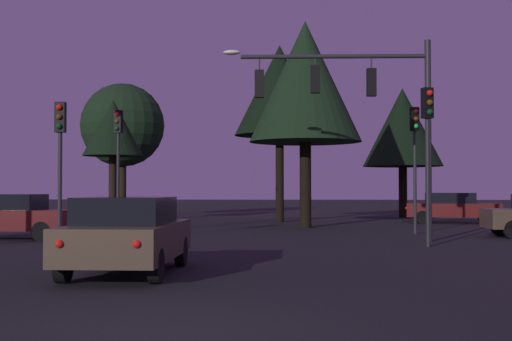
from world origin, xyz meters
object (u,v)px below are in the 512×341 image
object	(u,v)px
traffic_signal_mast_arm	(360,99)
tree_center_horizon	(123,126)
traffic_light_corner_right	(118,146)
tree_behind_sign	(113,129)
car_nearside_lane	(128,234)
traffic_light_far_side	(60,144)
tree_lot_edge	(403,128)
car_far_lane	(453,207)
tree_left_far	(305,82)
tree_right_cluster	(280,91)
traffic_light_median	(428,134)
traffic_light_corner_left	(415,145)
car_crossing_left	(11,216)

from	to	relation	value
traffic_signal_mast_arm	tree_center_horizon	xyz separation A→B (m)	(-12.92, 18.72, 1.01)
traffic_light_corner_right	tree_behind_sign	world-z (taller)	tree_behind_sign
car_nearside_lane	traffic_light_far_side	bearing A→B (deg)	120.34
traffic_signal_mast_arm	tree_lot_edge	size ratio (longest dim) A/B	0.86
traffic_light_corner_right	car_far_lane	size ratio (longest dim) A/B	1.01
tree_left_far	tree_right_cluster	xyz separation A→B (m)	(-1.32, 5.14, 0.37)
traffic_signal_mast_arm	car_far_lane	distance (m)	14.04
traffic_signal_mast_arm	tree_left_far	xyz separation A→B (m)	(-1.76, 7.96, 1.85)
traffic_light_median	tree_right_cluster	size ratio (longest dim) A/B	0.51
traffic_light_corner_left	car_far_lane	bearing A→B (deg)	69.24
tree_behind_sign	tree_center_horizon	world-z (taller)	tree_center_horizon
car_crossing_left	car_far_lane	distance (m)	21.10
traffic_light_corner_left	tree_center_horizon	size ratio (longest dim) A/B	0.59
tree_behind_sign	tree_right_cluster	distance (m)	8.94
traffic_signal_mast_arm	car_nearside_lane	bearing A→B (deg)	-120.88
tree_left_far	car_crossing_left	bearing A→B (deg)	-141.63
car_far_lane	tree_lot_edge	bearing A→B (deg)	102.03
car_far_lane	traffic_light_median	bearing A→B (deg)	-104.77
car_crossing_left	tree_center_horizon	distance (m)	19.25
car_far_lane	car_crossing_left	bearing A→B (deg)	-144.70
traffic_light_median	traffic_light_far_side	bearing A→B (deg)	-176.81
traffic_light_median	car_far_lane	distance (m)	14.92
traffic_signal_mast_arm	traffic_light_far_side	size ratio (longest dim) A/B	1.58
tree_center_horizon	tree_left_far	bearing A→B (deg)	-43.98
traffic_light_corner_right	tree_right_cluster	xyz separation A→B (m)	(6.08, 8.87, 3.43)
car_crossing_left	car_far_lane	bearing A→B (deg)	35.30
tree_right_cluster	tree_lot_edge	size ratio (longest dim) A/B	1.18
traffic_light_corner_right	tree_left_far	xyz separation A→B (m)	(7.40, 3.73, 3.06)
traffic_signal_mast_arm	tree_right_cluster	world-z (taller)	tree_right_cluster
traffic_signal_mast_arm	tree_lot_edge	bearing A→B (deg)	77.94
traffic_light_far_side	car_nearside_lane	xyz separation A→B (m)	(3.73, -6.37, -2.23)
traffic_signal_mast_arm	tree_right_cluster	xyz separation A→B (m)	(-3.09, 13.10, 2.21)
traffic_signal_mast_arm	traffic_light_corner_right	bearing A→B (deg)	155.22
traffic_signal_mast_arm	traffic_light_corner_left	size ratio (longest dim) A/B	1.40
traffic_light_corner_left	traffic_light_far_side	xyz separation A→B (m)	(-11.40, -6.41, -0.35)
traffic_light_corner_left	tree_right_cluster	distance (m)	11.23
car_nearside_lane	traffic_light_median	bearing A→B (deg)	44.40
traffic_signal_mast_arm	traffic_light_median	distance (m)	2.94
car_crossing_left	tree_right_cluster	size ratio (longest dim) A/B	0.45
car_crossing_left	traffic_light_far_side	bearing A→B (deg)	-45.13
traffic_light_far_side	car_crossing_left	xyz separation A→B (m)	(-2.63, 2.64, -2.23)
traffic_light_corner_left	tree_lot_edge	distance (m)	15.51
traffic_light_far_side	tree_left_far	xyz separation A→B (m)	(7.27, 10.47, 3.42)
traffic_light_corner_left	tree_behind_sign	xyz separation A→B (m)	(-14.17, 8.84, 1.48)
car_nearside_lane	car_crossing_left	xyz separation A→B (m)	(-6.35, 9.01, -0.00)
traffic_signal_mast_arm	traffic_light_corner_right	size ratio (longest dim) A/B	1.40
traffic_light_corner_left	tree_center_horizon	distance (m)	21.41
traffic_light_far_side	car_far_lane	size ratio (longest dim) A/B	0.90
traffic_light_corner_left	tree_left_far	xyz separation A→B (m)	(-4.13, 4.06, 3.07)
traffic_light_corner_right	car_crossing_left	world-z (taller)	traffic_light_corner_right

